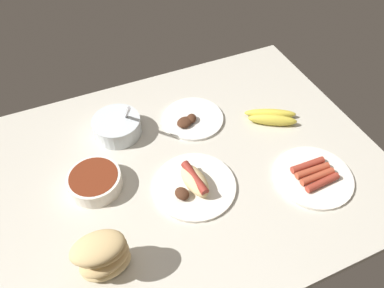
% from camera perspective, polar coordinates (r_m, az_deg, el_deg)
% --- Properties ---
extents(ground_plane, '(1.20, 0.90, 0.03)m').
position_cam_1_polar(ground_plane, '(1.10, -1.31, -4.04)').
color(ground_plane, beige).
extents(plate_hotdog_assembled, '(0.24, 0.24, 0.06)m').
position_cam_1_polar(plate_hotdog_assembled, '(1.03, 0.36, -6.31)').
color(plate_hotdog_assembled, white).
rests_on(plate_hotdog_assembled, ground_plane).
extents(bowl_chili, '(0.15, 0.15, 0.05)m').
position_cam_1_polar(bowl_chili, '(1.06, -15.18, -5.68)').
color(bowl_chili, white).
rests_on(bowl_chili, ground_plane).
extents(banana_bunch, '(0.18, 0.14, 0.04)m').
position_cam_1_polar(banana_bunch, '(1.24, 12.48, 4.23)').
color(banana_bunch, gold).
rests_on(banana_bunch, ground_plane).
extents(plate_grilled_meat, '(0.20, 0.20, 0.03)m').
position_cam_1_polar(plate_grilled_meat, '(1.22, 0.02, 4.03)').
color(plate_grilled_meat, white).
rests_on(plate_grilled_meat, ground_plane).
extents(plate_sausages, '(0.23, 0.23, 0.03)m').
position_cam_1_polar(plate_sausages, '(1.12, 18.78, -4.81)').
color(plate_sausages, white).
rests_on(plate_sausages, ground_plane).
extents(bread_stack, '(0.14, 0.10, 0.14)m').
position_cam_1_polar(bread_stack, '(0.89, -14.05, -16.76)').
color(bread_stack, '#E5C689').
rests_on(bread_stack, ground_plane).
extents(bowl_coleslaw, '(0.16, 0.16, 0.16)m').
position_cam_1_polar(bowl_coleslaw, '(1.18, -11.83, 2.86)').
color(bowl_coleslaw, silver).
rests_on(bowl_coleslaw, ground_plane).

